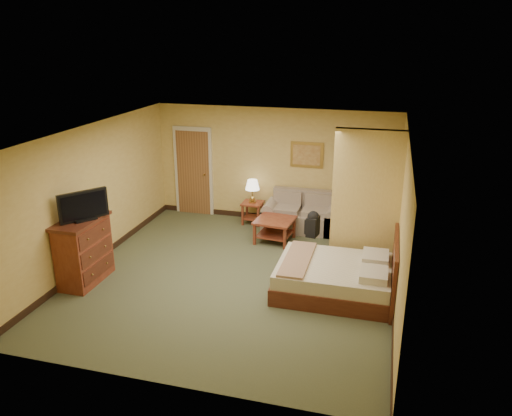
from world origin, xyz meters
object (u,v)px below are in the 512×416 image
(loveseat, at_px, (302,217))
(bed, at_px, (338,277))
(coffee_table, at_px, (275,225))
(dresser, at_px, (84,251))

(loveseat, height_order, bed, bed)
(coffee_table, xyz_separation_m, dresser, (-2.78, -2.60, 0.24))
(loveseat, distance_m, coffee_table, 0.92)
(loveseat, xyz_separation_m, coffee_table, (-0.42, -0.81, 0.07))
(loveseat, relative_size, bed, 0.87)
(coffee_table, height_order, dresser, dresser)
(coffee_table, xyz_separation_m, bed, (1.51, -1.86, -0.06))
(coffee_table, height_order, bed, bed)
(coffee_table, distance_m, bed, 2.40)
(loveseat, xyz_separation_m, bed, (1.09, -2.67, 0.01))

